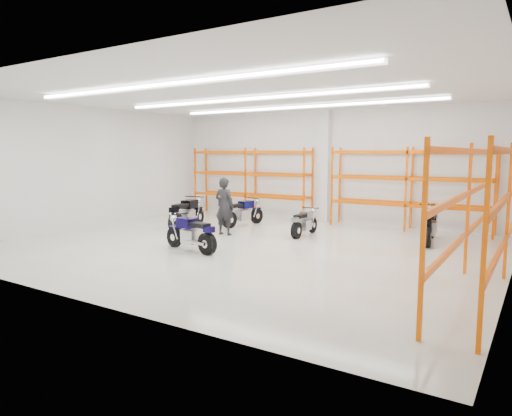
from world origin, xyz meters
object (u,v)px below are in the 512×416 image
Objects in this scene: motorcycle_back_d at (429,226)px; standing_man at (224,206)px; structural_column at (326,166)px; motorcycle_back_c at (304,223)px; motorcycle_back_b at (240,212)px; motorcycle_main at (192,235)px; motorcycle_back_a at (186,214)px.

motorcycle_back_d is 6.61m from standing_man.
motorcycle_back_c is at bearing -77.58° from structural_column.
motorcycle_back_b is 1.14× the size of standing_man.
motorcycle_main is 0.46× the size of structural_column.
structural_column reaches higher than motorcycle_back_a.
motorcycle_back_d reaches higher than motorcycle_back_c.
motorcycle_back_a reaches higher than motorcycle_back_b.
motorcycle_main is 7.58m from structural_column.
motorcycle_main is at bearing 103.39° from standing_man.
structural_column is (-0.76, 3.45, 1.82)m from motorcycle_back_c.
motorcycle_main is 3.93m from motorcycle_back_a.
motorcycle_main is at bearing -96.39° from structural_column.
standing_man is (-6.20, -2.24, 0.44)m from motorcycle_back_d.
motorcycle_back_d is at bearing 14.49° from motorcycle_back_c.
motorcycle_back_c is 0.96× the size of standing_man.
motorcycle_main is 1.07× the size of standing_man.
motorcycle_back_a is 4.42m from motorcycle_back_c.
motorcycle_main is 0.89× the size of motorcycle_back_a.
motorcycle_back_a reaches higher than motorcycle_main.
standing_man reaches higher than motorcycle_back_b.
motorcycle_main is 1.12× the size of motorcycle_back_c.
standing_man is (-0.79, 2.63, 0.50)m from motorcycle_main.
motorcycle_back_a is 2.05m from motorcycle_back_b.
standing_man is at bearing -152.20° from motorcycle_back_c.
motorcycle_back_c is 0.80× the size of motorcycle_back_d.
structural_column is at bearing -112.37° from standing_man.
motorcycle_main reaches higher than motorcycle_back_c.
motorcycle_back_b is 4.04m from structural_column.
structural_column reaches higher than motorcycle_main.
motorcycle_back_d is (5.41, 4.87, 0.05)m from motorcycle_main.
structural_column is (3.54, 4.48, 1.71)m from motorcycle_back_a.
motorcycle_back_d is at bearing 3.92° from motorcycle_back_b.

